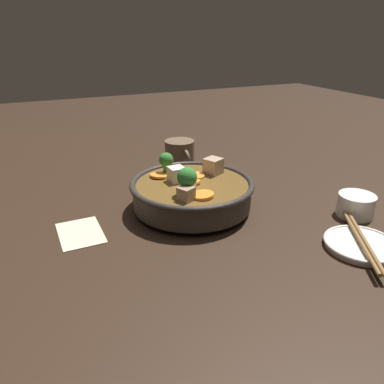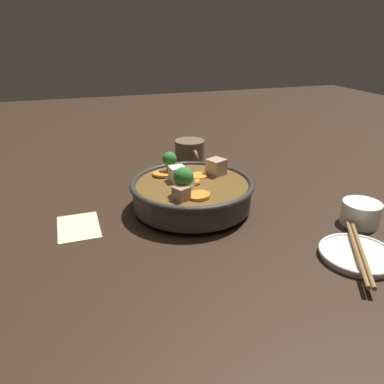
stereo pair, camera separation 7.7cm
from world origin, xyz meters
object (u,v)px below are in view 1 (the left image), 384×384
at_px(side_saucer, 361,245).
at_px(tea_cup, 356,205).
at_px(stirfry_bowl, 192,191).
at_px(dark_mug, 180,155).
at_px(chopsticks_pair, 362,240).

relative_size(side_saucer, tea_cup, 1.72).
distance_m(stirfry_bowl, side_saucer, 0.33).
bearing_deg(stirfry_bowl, tea_cup, 60.42).
bearing_deg(side_saucer, dark_mug, -165.31).
xyz_separation_m(stirfry_bowl, side_saucer, (0.26, 0.20, -0.03)).
bearing_deg(stirfry_bowl, chopsticks_pair, 37.70).
xyz_separation_m(tea_cup, chopsticks_pair, (0.10, -0.09, -0.01)).
distance_m(tea_cup, chopsticks_pair, 0.13).
relative_size(stirfry_bowl, chopsticks_pair, 1.39).
height_order(tea_cup, chopsticks_pair, tea_cup).
distance_m(side_saucer, chopsticks_pair, 0.01).
bearing_deg(tea_cup, chopsticks_pair, -41.80).
height_order(stirfry_bowl, side_saucer, stirfry_bowl).
xyz_separation_m(dark_mug, chopsticks_pair, (0.49, 0.13, -0.02)).
bearing_deg(side_saucer, chopsticks_pair, 90.00).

